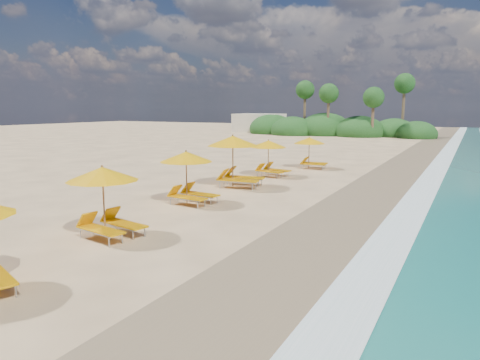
# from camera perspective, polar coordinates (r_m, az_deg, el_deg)

# --- Properties ---
(ground) EXTENTS (160.00, 160.00, 0.00)m
(ground) POSITION_cam_1_polar(r_m,az_deg,el_deg) (16.28, 0.00, -4.17)
(ground) COLOR #D6B27D
(ground) RESTS_ON ground
(wet_sand) EXTENTS (4.00, 160.00, 0.01)m
(wet_sand) POSITION_cam_1_polar(r_m,az_deg,el_deg) (14.90, 13.81, -5.71)
(wet_sand) COLOR #7D684A
(wet_sand) RESTS_ON ground
(surf_foam) EXTENTS (4.00, 160.00, 0.01)m
(surf_foam) POSITION_cam_1_polar(r_m,az_deg,el_deg) (14.52, 24.26, -6.59)
(surf_foam) COLOR white
(surf_foam) RESTS_ON ground
(station_2) EXTENTS (2.55, 2.43, 2.14)m
(station_2) POSITION_cam_1_polar(r_m,az_deg,el_deg) (13.60, -16.73, -2.11)
(station_2) COLOR olive
(station_2) RESTS_ON ground
(station_3) EXTENTS (2.43, 2.28, 2.13)m
(station_3) POSITION_cam_1_polar(r_m,az_deg,el_deg) (17.68, -6.49, 0.80)
(station_3) COLOR olive
(station_3) RESTS_ON ground
(station_4) EXTENTS (2.95, 2.80, 2.52)m
(station_4) POSITION_cam_1_polar(r_m,az_deg,el_deg) (21.31, -0.44, 2.90)
(station_4) COLOR olive
(station_4) RESTS_ON ground
(station_5) EXTENTS (2.47, 2.37, 2.05)m
(station_5) POSITION_cam_1_polar(r_m,az_deg,el_deg) (24.67, 3.95, 3.14)
(station_5) COLOR olive
(station_5) RESTS_ON ground
(station_6) EXTENTS (2.31, 2.18, 1.99)m
(station_6) POSITION_cam_1_polar(r_m,az_deg,el_deg) (28.15, 9.17, 3.75)
(station_6) COLOR olive
(station_6) RESTS_ON ground
(treeline) EXTENTS (25.80, 8.80, 9.74)m
(treeline) POSITION_cam_1_polar(r_m,az_deg,el_deg) (62.05, 11.66, 6.56)
(treeline) COLOR #163D14
(treeline) RESTS_ON ground
(beach_building) EXTENTS (7.00, 5.00, 2.80)m
(beach_building) POSITION_cam_1_polar(r_m,az_deg,el_deg) (68.66, 2.48, 7.33)
(beach_building) COLOR beige
(beach_building) RESTS_ON ground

